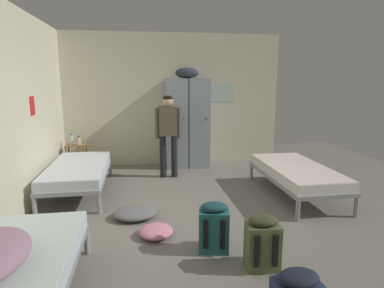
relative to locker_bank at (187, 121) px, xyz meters
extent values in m
plane|color=slate|center=(-0.27, -2.65, -0.97)|extent=(9.37, 9.37, 0.00)
cube|color=beige|center=(-0.27, 0.31, 0.42)|extent=(4.66, 0.06, 2.79)
cube|color=beige|center=(-2.57, -2.65, 0.42)|extent=(0.06, 5.86, 2.79)
cube|color=#B7CCBC|center=(0.80, 0.28, 0.58)|extent=(0.55, 0.01, 0.40)
cube|color=red|center=(-2.54, -1.62, 0.48)|extent=(0.01, 0.20, 0.28)
cube|color=#8C99A3|center=(-0.23, 0.00, -0.04)|extent=(0.44, 0.52, 1.85)
cylinder|color=black|center=(-0.11, -0.27, 0.08)|extent=(0.02, 0.03, 0.02)
cube|color=#8C99A3|center=(0.23, 0.00, -0.04)|extent=(0.44, 0.52, 1.85)
cylinder|color=black|center=(0.35, -0.27, 0.08)|extent=(0.02, 0.03, 0.02)
ellipsoid|color=#333842|center=(0.00, 0.00, 0.99)|extent=(0.48, 0.36, 0.22)
cylinder|color=brown|center=(-2.42, -0.29, -0.69)|extent=(0.03, 0.03, 0.55)
cylinder|color=brown|center=(-2.07, -0.29, -0.69)|extent=(0.03, 0.03, 0.55)
cylinder|color=brown|center=(-2.42, -0.02, -0.69)|extent=(0.03, 0.03, 0.55)
cylinder|color=brown|center=(-2.07, -0.02, -0.69)|extent=(0.03, 0.03, 0.55)
cube|color=brown|center=(-2.24, -0.15, -0.78)|extent=(0.38, 0.30, 0.02)
cube|color=brown|center=(-2.24, -0.15, -0.41)|extent=(0.38, 0.30, 0.02)
cylinder|color=gray|center=(-2.41, -3.43, -0.83)|extent=(0.06, 0.06, 0.28)
cylinder|color=gray|center=(-1.57, -3.43, -0.83)|extent=(0.06, 0.06, 0.28)
cube|color=gray|center=(-1.99, -4.35, -0.66)|extent=(0.90, 1.90, 0.06)
cube|color=silver|center=(-1.99, -4.35, -0.56)|extent=(0.87, 1.84, 0.14)
cube|color=silver|center=(-1.99, -4.35, -0.48)|extent=(0.86, 1.82, 0.01)
cylinder|color=gray|center=(-2.41, -2.34, -0.83)|extent=(0.06, 0.06, 0.28)
cylinder|color=gray|center=(-1.57, -2.34, -0.83)|extent=(0.06, 0.06, 0.28)
cylinder|color=gray|center=(-2.41, -0.50, -0.83)|extent=(0.06, 0.06, 0.28)
cylinder|color=gray|center=(-1.57, -0.50, -0.83)|extent=(0.06, 0.06, 0.28)
cube|color=gray|center=(-1.99, -1.42, -0.66)|extent=(0.90, 1.90, 0.06)
cube|color=silver|center=(-1.99, -1.42, -0.56)|extent=(0.87, 1.84, 0.14)
cube|color=silver|center=(-1.99, -1.42, -0.48)|extent=(0.86, 1.82, 0.01)
cylinder|color=gray|center=(1.87, -1.16, -0.83)|extent=(0.06, 0.06, 0.28)
cylinder|color=gray|center=(1.03, -1.16, -0.83)|extent=(0.06, 0.06, 0.28)
cylinder|color=gray|center=(1.87, -3.00, -0.83)|extent=(0.06, 0.06, 0.28)
cylinder|color=gray|center=(1.03, -3.00, -0.83)|extent=(0.06, 0.06, 0.28)
cube|color=gray|center=(1.45, -2.08, -0.66)|extent=(0.90, 1.90, 0.06)
cube|color=silver|center=(1.45, -2.08, -0.56)|extent=(0.87, 1.84, 0.14)
cube|color=silver|center=(1.45, -2.08, -0.48)|extent=(0.86, 1.82, 0.01)
cylinder|color=black|center=(-0.36, -0.75, -0.57)|extent=(0.12, 0.12, 0.80)
cylinder|color=black|center=(-0.57, -0.73, -0.57)|extent=(0.12, 0.12, 0.80)
cube|color=brown|center=(-0.46, -0.74, 0.10)|extent=(0.34, 0.22, 0.55)
cylinder|color=brown|center=(-0.26, -0.75, 0.07)|extent=(0.08, 0.08, 0.57)
cylinder|color=brown|center=(-0.67, -0.72, 0.07)|extent=(0.08, 0.08, 0.57)
sphere|color=#DBAD89|center=(-0.46, -0.74, 0.47)|extent=(0.20, 0.20, 0.20)
ellipsoid|color=black|center=(-0.46, -0.74, 0.52)|extent=(0.19, 0.19, 0.11)
cylinder|color=silver|center=(-2.32, -0.13, -0.31)|extent=(0.07, 0.07, 0.18)
cylinder|color=#2666B2|center=(-2.32, -0.13, -0.20)|extent=(0.04, 0.04, 0.04)
cylinder|color=beige|center=(-2.17, -0.19, -0.33)|extent=(0.06, 0.06, 0.15)
cylinder|color=black|center=(-2.17, -0.19, -0.24)|extent=(0.03, 0.03, 0.03)
ellipsoid|color=black|center=(0.07, -4.89, -0.47)|extent=(0.30, 0.23, 0.10)
cube|color=#23666B|center=(-0.22, -3.56, -0.74)|extent=(0.36, 0.30, 0.46)
ellipsoid|color=#193D42|center=(-0.19, -3.41, -0.82)|extent=(0.25, 0.13, 0.20)
ellipsoid|color=#193D42|center=(-0.22, -3.56, -0.47)|extent=(0.33, 0.27, 0.10)
cube|color=black|center=(-0.16, -3.71, -0.72)|extent=(0.05, 0.03, 0.32)
cube|color=black|center=(-0.33, -3.67, -0.72)|extent=(0.05, 0.03, 0.32)
cube|color=#566038|center=(0.17, -3.97, -0.74)|extent=(0.34, 0.27, 0.46)
ellipsoid|color=#383D23|center=(0.19, -3.82, -0.82)|extent=(0.25, 0.10, 0.20)
ellipsoid|color=#383D23|center=(0.17, -3.97, -0.47)|extent=(0.31, 0.24, 0.10)
cube|color=black|center=(0.25, -4.11, -0.72)|extent=(0.05, 0.03, 0.32)
cube|color=black|center=(0.07, -4.09, -0.72)|extent=(0.05, 0.03, 0.32)
ellipsoid|color=slate|center=(-1.08, -2.57, -0.90)|extent=(0.59, 0.47, 0.14)
ellipsoid|color=pink|center=(-0.83, -3.14, -0.91)|extent=(0.40, 0.42, 0.13)
camera|label=1|loc=(-0.97, -6.78, 0.87)|focal=30.74mm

